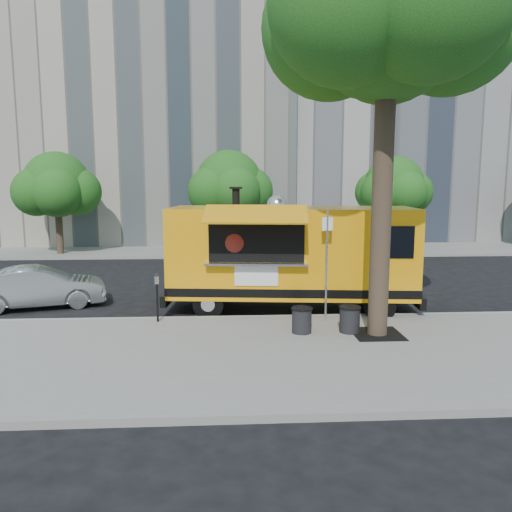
# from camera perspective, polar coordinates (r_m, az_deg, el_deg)

# --- Properties ---
(ground) EXTENTS (120.00, 120.00, 0.00)m
(ground) POSITION_cam_1_polar(r_m,az_deg,el_deg) (15.13, 0.97, -6.48)
(ground) COLOR black
(ground) RESTS_ON ground
(sidewalk) EXTENTS (60.00, 6.00, 0.15)m
(sidewalk) POSITION_cam_1_polar(r_m,az_deg,el_deg) (11.30, 2.50, -11.30)
(sidewalk) COLOR gray
(sidewalk) RESTS_ON ground
(curb) EXTENTS (60.00, 0.14, 0.16)m
(curb) POSITION_cam_1_polar(r_m,az_deg,el_deg) (14.22, 1.25, -7.15)
(curb) COLOR #999993
(curb) RESTS_ON ground
(far_sidewalk) EXTENTS (60.00, 5.00, 0.15)m
(far_sidewalk) POSITION_cam_1_polar(r_m,az_deg,el_deg) (28.36, -1.04, 0.65)
(far_sidewalk) COLOR gray
(far_sidewalk) RESTS_ON ground
(building_left) EXTENTS (22.00, 14.00, 24.00)m
(building_left) POSITION_cam_1_polar(r_m,az_deg,el_deg) (38.11, -14.57, 20.40)
(building_left) COLOR #A59989
(building_left) RESTS_ON ground
(building_mid) EXTENTS (20.00, 14.00, 20.00)m
(building_mid) POSITION_cam_1_polar(r_m,az_deg,el_deg) (40.27, 16.46, 16.77)
(building_mid) COLOR #9A9490
(building_mid) RESTS_ON ground
(tree_well) EXTENTS (1.20, 1.20, 0.02)m
(tree_well) POSITION_cam_1_polar(r_m,az_deg,el_deg) (12.90, 13.66, -8.64)
(tree_well) COLOR black
(tree_well) RESTS_ON sidewalk
(far_tree_a) EXTENTS (3.42, 3.42, 5.36)m
(far_tree_a) POSITION_cam_1_polar(r_m,az_deg,el_deg) (28.32, -21.81, 7.56)
(far_tree_a) COLOR #33261C
(far_tree_a) RESTS_ON far_sidewalk
(far_tree_b) EXTENTS (3.60, 3.60, 5.50)m
(far_tree_b) POSITION_cam_1_polar(r_m,az_deg,el_deg) (27.29, -3.12, 8.25)
(far_tree_b) COLOR #33261C
(far_tree_b) RESTS_ON far_sidewalk
(far_tree_c) EXTENTS (3.24, 3.24, 5.21)m
(far_tree_c) POSITION_cam_1_polar(r_m,az_deg,el_deg) (28.48, 15.49, 7.73)
(far_tree_c) COLOR #33261C
(far_tree_c) RESTS_ON far_sidewalk
(sign_post) EXTENTS (0.28, 0.06, 3.00)m
(sign_post) POSITION_cam_1_polar(r_m,az_deg,el_deg) (13.45, 8.08, -0.39)
(sign_post) COLOR silver
(sign_post) RESTS_ON sidewalk
(parking_meter) EXTENTS (0.11, 0.11, 1.33)m
(parking_meter) POSITION_cam_1_polar(r_m,az_deg,el_deg) (13.68, -11.25, -4.01)
(parking_meter) COLOR black
(parking_meter) RESTS_ON sidewalk
(food_truck) EXTENTS (7.73, 3.87, 3.73)m
(food_truck) POSITION_cam_1_polar(r_m,az_deg,el_deg) (15.03, 3.90, 0.23)
(food_truck) COLOR #FFA40D
(food_truck) RESTS_ON ground
(sedan) EXTENTS (4.16, 2.39, 1.30)m
(sedan) POSITION_cam_1_polar(r_m,az_deg,el_deg) (16.98, -23.51, -3.30)
(sedan) COLOR #A5A8AC
(sedan) RESTS_ON ground
(trash_bin_left) EXTENTS (0.55, 0.55, 0.66)m
(trash_bin_left) POSITION_cam_1_polar(r_m,az_deg,el_deg) (12.83, 10.66, -7.03)
(trash_bin_left) COLOR black
(trash_bin_left) RESTS_ON sidewalk
(trash_bin_right) EXTENTS (0.54, 0.54, 0.64)m
(trash_bin_right) POSITION_cam_1_polar(r_m,az_deg,el_deg) (12.62, 5.25, -7.22)
(trash_bin_right) COLOR black
(trash_bin_right) RESTS_ON sidewalk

